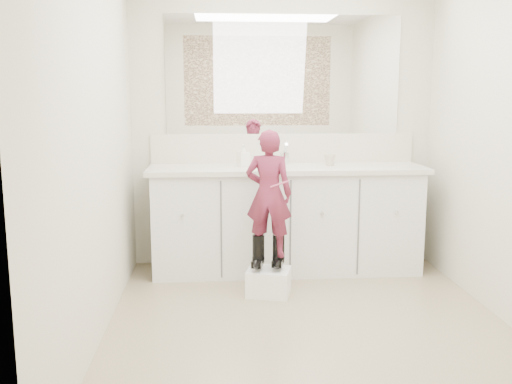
{
  "coord_description": "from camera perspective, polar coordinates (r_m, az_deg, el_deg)",
  "views": [
    {
      "loc": [
        -0.59,
        -3.43,
        1.48
      ],
      "look_at": [
        -0.29,
        0.79,
        0.75
      ],
      "focal_mm": 40.0,
      "sensor_mm": 36.0,
      "label": 1
    }
  ],
  "objects": [
    {
      "name": "step_stool",
      "position": [
        4.3,
        1.27,
        -8.98
      ],
      "size": [
        0.36,
        0.33,
        0.2
      ],
      "primitive_type": "cube",
      "rotation": [
        0.0,
        0.0,
        -0.25
      ],
      "color": "white",
      "rests_on": "floor"
    },
    {
      "name": "boot_right",
      "position": [
        4.26,
        2.27,
        -5.97
      ],
      "size": [
        0.13,
        0.19,
        0.26
      ],
      "primitive_type": null,
      "rotation": [
        0.0,
        0.0,
        -0.25
      ],
      "color": "black",
      "rests_on": "step_stool"
    },
    {
      "name": "countertop",
      "position": [
        4.72,
        3.1,
        2.32
      ],
      "size": [
        2.28,
        0.58,
        0.04
      ],
      "primitive_type": "cube",
      "color": "beige",
      "rests_on": "vanity_cabinet"
    },
    {
      "name": "backsplash",
      "position": [
        4.97,
        2.72,
        4.39
      ],
      "size": [
        2.28,
        0.03,
        0.25
      ],
      "primitive_type": "cube",
      "color": "beige",
      "rests_on": "countertop"
    },
    {
      "name": "cup",
      "position": [
        4.82,
        7.38,
        3.22
      ],
      "size": [
        0.12,
        0.12,
        0.09
      ],
      "primitive_type": "imported",
      "rotation": [
        0.0,
        0.0,
        0.16
      ],
      "color": "beige",
      "rests_on": "countertop"
    },
    {
      "name": "toddler",
      "position": [
        4.15,
        1.28,
        -0.16
      ],
      "size": [
        0.39,
        0.3,
        0.93
      ],
      "primitive_type": "imported",
      "rotation": [
        0.0,
        0.0,
        2.89
      ],
      "color": "#AB345E",
      "rests_on": "step_stool"
    },
    {
      "name": "faucet",
      "position": [
        4.87,
        2.87,
        3.39
      ],
      "size": [
        0.08,
        0.08,
        0.1
      ],
      "primitive_type": "cylinder",
      "color": "silver",
      "rests_on": "countertop"
    },
    {
      "name": "boot_left",
      "position": [
        4.25,
        0.24,
        -6.01
      ],
      "size": [
        0.13,
        0.19,
        0.26
      ],
      "primitive_type": null,
      "rotation": [
        0.0,
        0.0,
        -0.25
      ],
      "color": "black",
      "rests_on": "step_stool"
    },
    {
      "name": "vanity_cabinet",
      "position": [
        4.81,
        3.03,
        -2.91
      ],
      "size": [
        2.2,
        0.55,
        0.85
      ],
      "primitive_type": "cube",
      "color": "silver",
      "rests_on": "floor"
    },
    {
      "name": "wall_left",
      "position": [
        3.52,
        -15.81,
        4.81
      ],
      "size": [
        0.0,
        3.0,
        3.0
      ],
      "primitive_type": "plane",
      "rotation": [
        1.57,
        0.0,
        1.57
      ],
      "color": "beige",
      "rests_on": "floor"
    },
    {
      "name": "wall_front",
      "position": [
        2.04,
        12.76,
        1.55
      ],
      "size": [
        2.6,
        0.0,
        2.6
      ],
      "primitive_type": "plane",
      "rotation": [
        -1.57,
        0.0,
        0.0
      ],
      "color": "beige",
      "rests_on": "floor"
    },
    {
      "name": "toothbrush",
      "position": [
        4.07,
        2.37,
        0.8
      ],
      "size": [
        0.13,
        0.05,
        0.06
      ],
      "primitive_type": "cylinder",
      "rotation": [
        0.0,
        1.22,
        -0.25
      ],
      "color": "#D2517A",
      "rests_on": "toddler"
    },
    {
      "name": "wall_back",
      "position": [
        4.98,
        2.72,
        6.53
      ],
      "size": [
        2.6,
        0.0,
        2.6
      ],
      "primitive_type": "plane",
      "rotation": [
        1.57,
        0.0,
        0.0
      ],
      "color": "beige",
      "rests_on": "floor"
    },
    {
      "name": "soap_bottle",
      "position": [
        4.71,
        -1.24,
        3.67
      ],
      "size": [
        0.11,
        0.11,
        0.18
      ],
      "primitive_type": "imported",
      "rotation": [
        0.0,
        0.0,
        0.4
      ],
      "color": "white",
      "rests_on": "countertop"
    },
    {
      "name": "mirror",
      "position": [
        4.96,
        2.78,
        11.61
      ],
      "size": [
        2.0,
        0.02,
        1.0
      ],
      "primitive_type": "cube",
      "color": "white",
      "rests_on": "wall_back"
    },
    {
      "name": "dot_panel",
      "position": [
        2.04,
        13.17,
        14.22
      ],
      "size": [
        2.0,
        0.01,
        1.2
      ],
      "primitive_type": "cube",
      "color": "#472819",
      "rests_on": "wall_front"
    },
    {
      "name": "floor",
      "position": [
        3.79,
        5.33,
        -13.31
      ],
      "size": [
        3.0,
        3.0,
        0.0
      ],
      "primitive_type": "plane",
      "color": "#7E7252",
      "rests_on": "ground"
    }
  ]
}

